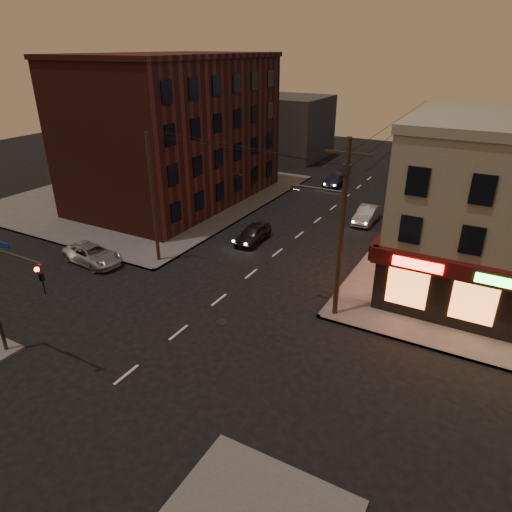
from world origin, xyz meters
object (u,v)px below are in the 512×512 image
Objects in this scene: sedan_far at (336,180)px; suv_cross at (93,255)px; sedan_near at (253,234)px; fire_hydrant at (335,297)px; sedan_mid at (367,215)px.

suv_cross is at bearing -104.66° from sedan_far.
suv_cross reaches higher than sedan_far.
suv_cross is 12.04m from sedan_near.
sedan_far is 25.97m from fire_hydrant.
sedan_mid is 0.95× the size of sedan_far.
fire_hydrant is at bearing -67.93° from sedan_far.
suv_cross is 6.97× the size of fire_hydrant.
sedan_near is 10.88m from fire_hydrant.
suv_cross is 17.33m from fire_hydrant.
fire_hydrant is (9.03, -6.07, -0.17)m from sedan_near.
suv_cross reaches higher than fire_hydrant.
fire_hydrant is (8.87, -24.41, -0.13)m from sedan_far.
suv_cross is 1.06× the size of sedan_far.
fire_hydrant is (2.48, -14.72, -0.18)m from sedan_mid.
sedan_mid is at bearing 50.72° from sedan_near.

